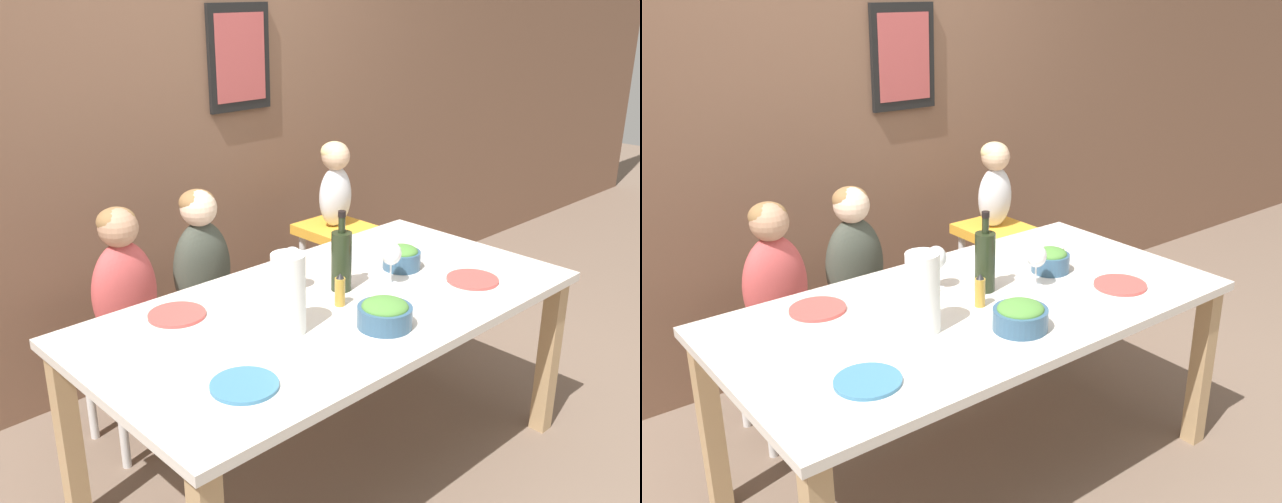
# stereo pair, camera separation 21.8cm
# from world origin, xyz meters

# --- Properties ---
(ground_plane) EXTENTS (14.00, 14.00, 0.00)m
(ground_plane) POSITION_xyz_m (0.00, 0.00, 0.00)
(ground_plane) COLOR #705B4C
(wall_back) EXTENTS (10.00, 0.09, 2.70)m
(wall_back) POSITION_xyz_m (0.00, 1.22, 1.35)
(wall_back) COLOR brown
(wall_back) RESTS_ON ground_plane
(dining_table) EXTENTS (1.86, 0.96, 0.74)m
(dining_table) POSITION_xyz_m (0.00, 0.00, 0.65)
(dining_table) COLOR silver
(dining_table) RESTS_ON ground_plane
(chair_far_left) EXTENTS (0.36, 0.40, 0.47)m
(chair_far_left) POSITION_xyz_m (-0.45, 0.72, 0.39)
(chair_far_left) COLOR silver
(chair_far_left) RESTS_ON ground_plane
(chair_far_center) EXTENTS (0.36, 0.40, 0.47)m
(chair_far_center) POSITION_xyz_m (-0.08, 0.72, 0.39)
(chair_far_center) COLOR silver
(chair_far_center) RESTS_ON ground_plane
(chair_right_highchair) EXTENTS (0.31, 0.34, 0.70)m
(chair_right_highchair) POSITION_xyz_m (0.72, 0.72, 0.53)
(chair_right_highchair) COLOR silver
(chair_right_highchair) RESTS_ON ground_plane
(person_child_left) EXTENTS (0.27, 0.17, 0.57)m
(person_child_left) POSITION_xyz_m (-0.45, 0.72, 0.75)
(person_child_left) COLOR #C64C4C
(person_child_left) RESTS_ON chair_far_left
(person_child_center) EXTENTS (0.27, 0.17, 0.57)m
(person_child_center) POSITION_xyz_m (-0.08, 0.72, 0.75)
(person_child_center) COLOR #3D4238
(person_child_center) RESTS_ON chair_far_center
(person_baby_right) EXTENTS (0.19, 0.14, 0.42)m
(person_baby_right) POSITION_xyz_m (0.72, 0.72, 0.93)
(person_baby_right) COLOR silver
(person_baby_right) RESTS_ON chair_right_highchair
(wine_bottle) EXTENTS (0.08, 0.08, 0.31)m
(wine_bottle) POSITION_xyz_m (0.10, 0.07, 0.86)
(wine_bottle) COLOR #232D19
(wine_bottle) RESTS_ON dining_table
(paper_towel_roll) EXTENTS (0.11, 0.11, 0.28)m
(paper_towel_roll) POSITION_xyz_m (-0.27, -0.06, 0.88)
(paper_towel_roll) COLOR white
(paper_towel_roll) RESTS_ON dining_table
(wine_glass_near) EXTENTS (0.08, 0.08, 0.17)m
(wine_glass_near) POSITION_xyz_m (0.28, -0.03, 0.86)
(wine_glass_near) COLOR white
(wine_glass_near) RESTS_ON dining_table
(wine_glass_far) EXTENTS (0.08, 0.08, 0.17)m
(wine_glass_far) POSITION_xyz_m (-0.03, 0.19, 0.86)
(wine_glass_far) COLOR white
(wine_glass_far) RESTS_ON dining_table
(salad_bowl_large) EXTENTS (0.19, 0.19, 0.10)m
(salad_bowl_large) POSITION_xyz_m (-0.01, -0.26, 0.79)
(salad_bowl_large) COLOR #335675
(salad_bowl_large) RESTS_ON dining_table
(salad_bowl_small) EXTENTS (0.15, 0.15, 0.10)m
(salad_bowl_small) POSITION_xyz_m (0.44, 0.05, 0.79)
(salad_bowl_small) COLOR #335675
(salad_bowl_small) RESTS_ON dining_table
(dinner_plate_front_left) EXTENTS (0.20, 0.20, 0.01)m
(dinner_plate_front_left) POSITION_xyz_m (-0.60, -0.24, 0.74)
(dinner_plate_front_left) COLOR teal
(dinner_plate_front_left) RESTS_ON dining_table
(dinner_plate_back_left) EXTENTS (0.20, 0.20, 0.01)m
(dinner_plate_back_left) POSITION_xyz_m (-0.48, 0.30, 0.74)
(dinner_plate_back_left) COLOR #D14C47
(dinner_plate_back_left) RESTS_ON dining_table
(dinner_plate_back_right) EXTENTS (0.20, 0.20, 0.01)m
(dinner_plate_back_right) POSITION_xyz_m (0.60, 0.27, 0.74)
(dinner_plate_back_right) COLOR silver
(dinner_plate_back_right) RESTS_ON dining_table
(dinner_plate_front_right) EXTENTS (0.20, 0.20, 0.01)m
(dinner_plate_front_right) POSITION_xyz_m (0.54, -0.23, 0.74)
(dinner_plate_front_right) COLOR #D14C47
(dinner_plate_front_right) RESTS_ON dining_table
(condiment_bottle_hot_sauce) EXTENTS (0.04, 0.04, 0.13)m
(condiment_bottle_hot_sauce) POSITION_xyz_m (0.00, -0.03, 0.80)
(condiment_bottle_hot_sauce) COLOR #BC8E33
(condiment_bottle_hot_sauce) RESTS_ON dining_table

